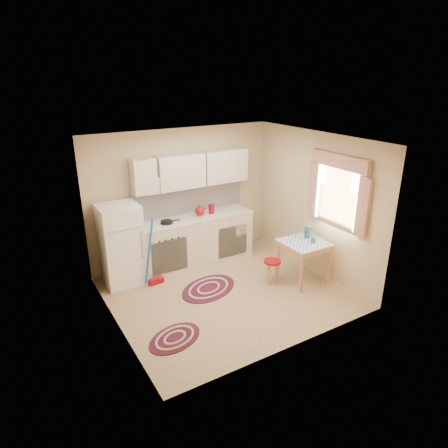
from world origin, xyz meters
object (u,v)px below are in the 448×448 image
Objects in this scene: table at (303,261)px; stool at (272,271)px; fridge at (121,245)px; base_cabinets at (194,241)px.

stool is (-0.51, 0.20, -0.15)m from table.
fridge is 3.11m from table.
fridge is at bearing -177.94° from base_cabinets.
base_cabinets is at bearing 129.22° from table.
fridge is at bearing 150.22° from table.
fridge reaches higher than table.
base_cabinets is 1.61m from stool.
table is 0.57m from stool.
base_cabinets is 5.36× the size of stool.
table is (1.29, -1.58, -0.08)m from base_cabinets.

